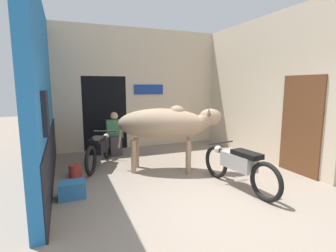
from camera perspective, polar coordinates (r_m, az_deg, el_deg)
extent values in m
plane|color=gray|center=(4.32, 11.65, -17.31)|extent=(30.00, 30.00, 0.00)
cube|color=#236BAD|center=(5.49, -25.93, 6.82)|extent=(0.18, 4.52, 3.56)
cube|color=black|center=(5.66, -24.03, -6.19)|extent=(0.03, 4.52, 1.00)
cube|color=black|center=(4.23, -25.20, 2.64)|extent=(0.08, 0.56, 0.64)
cube|color=beige|center=(8.18, -6.40, 15.58)|extent=(4.94, 0.18, 1.41)
cube|color=beige|center=(7.87, -20.97, 2.32)|extent=(0.77, 0.18, 2.15)
cube|color=beige|center=(8.49, 0.43, 3.35)|extent=(2.91, 0.18, 2.15)
cube|color=black|center=(8.30, -14.00, 2.96)|extent=(1.26, 0.90, 2.15)
cube|color=navy|center=(8.09, -4.21, 7.93)|extent=(0.92, 0.03, 0.29)
cube|color=beige|center=(7.24, 19.28, 7.50)|extent=(0.18, 4.52, 3.56)
cube|color=brown|center=(6.20, 26.95, 0.09)|extent=(0.05, 1.00, 2.10)
ellipsoid|color=tan|center=(5.74, -1.44, 0.46)|extent=(2.05, 1.46, 0.68)
ellipsoid|color=tan|center=(5.69, 1.94, 3.23)|extent=(0.41, 0.40, 0.25)
cylinder|color=tan|center=(5.73, 7.42, 0.92)|extent=(0.54, 0.48, 0.45)
ellipsoid|color=tan|center=(5.73, 9.22, 1.97)|extent=(0.57, 0.48, 0.36)
cylinder|color=tan|center=(5.92, -10.30, -1.66)|extent=(0.14, 0.10, 0.65)
cylinder|color=tan|center=(6.06, 4.40, -5.80)|extent=(0.11, 0.11, 0.72)
cylinder|color=tan|center=(5.67, 4.49, -6.81)|extent=(0.11, 0.11, 0.72)
cylinder|color=tan|center=(6.14, -6.86, -5.63)|extent=(0.11, 0.11, 0.72)
cylinder|color=tan|center=(5.77, -7.53, -6.61)|extent=(0.11, 0.11, 0.72)
cone|color=#473D33|center=(5.84, 8.64, 3.43)|extent=(0.12, 0.15, 0.18)
cone|color=#473D33|center=(5.59, 8.89, 3.19)|extent=(0.12, 0.15, 0.18)
torus|color=black|center=(4.65, 20.56, -11.31)|extent=(0.16, 0.67, 0.67)
torus|color=black|center=(5.53, 10.41, -7.66)|extent=(0.16, 0.67, 0.67)
cube|color=#9E9993|center=(5.01, 15.10, -7.44)|extent=(0.36, 0.73, 0.28)
cube|color=black|center=(4.83, 16.76, -5.91)|extent=(0.32, 0.59, 0.09)
cylinder|color=black|center=(5.31, 11.49, -3.58)|extent=(0.58, 0.10, 0.03)
sphere|color=silver|center=(5.42, 10.83, -5.00)|extent=(0.15, 0.15, 0.15)
torus|color=black|center=(5.81, -16.46, -7.22)|extent=(0.33, 0.62, 0.64)
torus|color=black|center=(7.05, -13.12, -4.27)|extent=(0.33, 0.62, 0.64)
cube|color=black|center=(6.39, -14.69, -4.16)|extent=(0.55, 0.78, 0.28)
cube|color=black|center=(6.16, -15.27, -2.94)|extent=(0.47, 0.64, 0.09)
cylinder|color=black|center=(6.83, -13.56, -1.12)|extent=(0.54, 0.26, 0.03)
sphere|color=silver|center=(6.94, -13.31, -2.24)|extent=(0.15, 0.15, 0.15)
cube|color=#3D3842|center=(7.23, -11.23, -4.78)|extent=(0.31, 0.14, 0.42)
cube|color=#3D3842|center=(7.26, -11.42, -2.63)|extent=(0.31, 0.32, 0.11)
cube|color=#386B42|center=(7.28, -11.58, -0.60)|extent=(0.44, 0.20, 0.50)
sphere|color=tan|center=(7.23, -11.67, 2.16)|extent=(0.20, 0.20, 0.20)
cylinder|color=beige|center=(7.45, -13.92, -4.59)|extent=(0.26, 0.26, 0.38)
cylinder|color=beige|center=(7.41, -13.98, -3.02)|extent=(0.37, 0.37, 0.04)
cube|color=teal|center=(4.85, -20.17, -12.90)|extent=(0.44, 0.32, 0.28)
cylinder|color=#C63D33|center=(5.87, -19.55, -9.14)|extent=(0.26, 0.26, 0.26)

